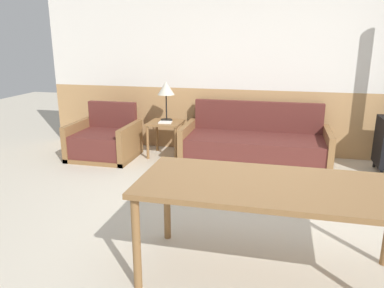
# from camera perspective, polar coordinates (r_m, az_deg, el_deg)

# --- Properties ---
(ground_plane) EXTENTS (16.00, 16.00, 0.00)m
(ground_plane) POSITION_cam_1_polar(r_m,az_deg,el_deg) (3.60, 9.18, -13.38)
(ground_plane) COLOR beige
(wall_back) EXTENTS (7.20, 0.06, 2.70)m
(wall_back) POSITION_cam_1_polar(r_m,az_deg,el_deg) (5.79, 11.89, 11.55)
(wall_back) COLOR tan
(wall_back) RESTS_ON ground_plane
(couch) EXTENTS (2.06, 0.87, 0.84)m
(couch) POSITION_cam_1_polar(r_m,az_deg,el_deg) (5.46, 9.51, -0.36)
(couch) COLOR olive
(couch) RESTS_ON ground_plane
(armchair) EXTENTS (0.93, 0.81, 0.80)m
(armchair) POSITION_cam_1_polar(r_m,az_deg,el_deg) (5.79, -13.18, 0.33)
(armchair) COLOR olive
(armchair) RESTS_ON ground_plane
(side_table) EXTENTS (0.49, 0.49, 0.53)m
(side_table) POSITION_cam_1_polar(r_m,az_deg,el_deg) (5.69, -4.03, 2.45)
(side_table) COLOR olive
(side_table) RESTS_ON ground_plane
(table_lamp) EXTENTS (0.26, 0.26, 0.60)m
(table_lamp) POSITION_cam_1_polar(r_m,az_deg,el_deg) (5.67, -3.98, 8.24)
(table_lamp) COLOR black
(table_lamp) RESTS_ON side_table
(book_stack) EXTENTS (0.21, 0.18, 0.02)m
(book_stack) POSITION_cam_1_polar(r_m,az_deg,el_deg) (5.59, -4.09, 3.31)
(book_stack) COLOR white
(book_stack) RESTS_ON side_table
(dining_table) EXTENTS (1.92, 0.85, 0.75)m
(dining_table) POSITION_cam_1_polar(r_m,az_deg,el_deg) (2.76, 12.06, -7.28)
(dining_table) COLOR olive
(dining_table) RESTS_ON ground_plane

